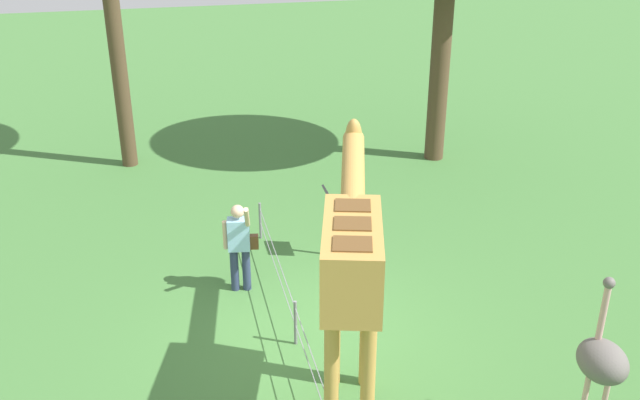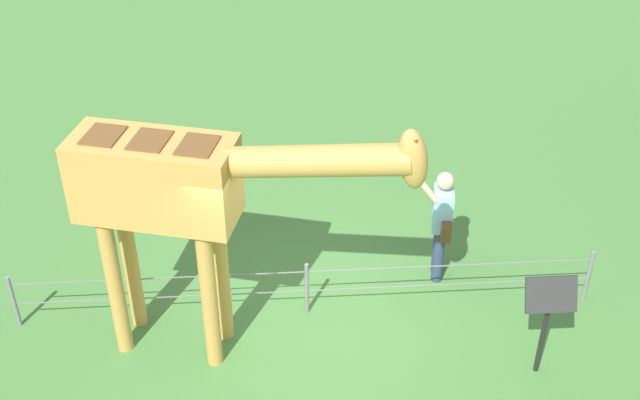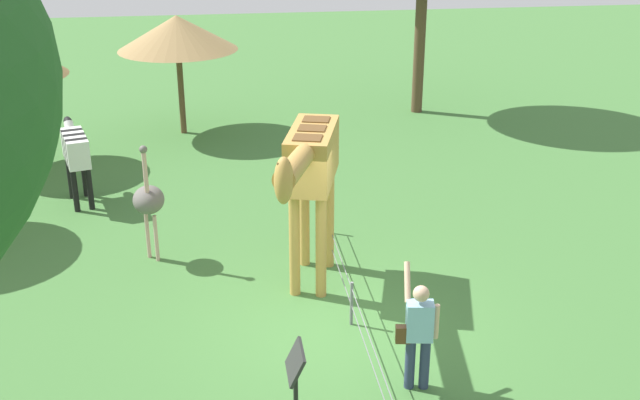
% 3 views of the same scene
% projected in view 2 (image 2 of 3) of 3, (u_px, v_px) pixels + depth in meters
% --- Properties ---
extents(ground_plane, '(60.00, 60.00, 0.00)m').
position_uv_depth(ground_plane, '(308.00, 325.00, 9.97)').
color(ground_plane, '#427538').
extents(giraffe, '(3.66, 1.44, 3.20)m').
position_uv_depth(giraffe, '(183.00, 193.00, 8.48)').
color(giraffe, '#C69347').
rests_on(giraffe, ground_plane).
extents(visitor, '(0.65, 0.59, 1.74)m').
position_uv_depth(visitor, '(441.00, 219.00, 10.25)').
color(visitor, navy).
rests_on(visitor, ground_plane).
extents(info_sign, '(0.56, 0.21, 1.32)m').
position_uv_depth(info_sign, '(549.00, 307.00, 8.83)').
color(info_sign, black).
rests_on(info_sign, ground_plane).
extents(wire_fence, '(7.05, 0.05, 0.75)m').
position_uv_depth(wire_fence, '(307.00, 287.00, 9.95)').
color(wire_fence, slate).
rests_on(wire_fence, ground_plane).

